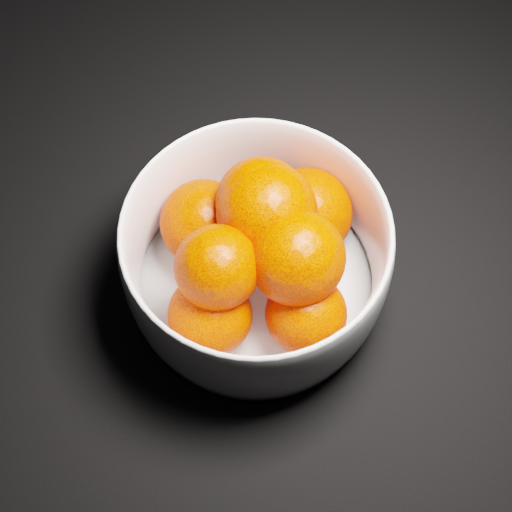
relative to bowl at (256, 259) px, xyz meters
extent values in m
cylinder|color=white|center=(0.00, 0.00, -0.05)|extent=(0.21, 0.21, 0.01)
sphere|color=#F53100|center=(0.06, 0.03, -0.01)|extent=(0.08, 0.08, 0.08)
sphere|color=#F53100|center=(-0.03, 0.05, -0.01)|extent=(0.08, 0.08, 0.08)
sphere|color=#F53100|center=(-0.05, -0.04, -0.01)|extent=(0.07, 0.07, 0.07)
sphere|color=#F53100|center=(0.03, -0.06, -0.01)|extent=(0.07, 0.07, 0.07)
sphere|color=#F53100|center=(0.01, 0.03, 0.04)|extent=(0.08, 0.08, 0.08)
sphere|color=#F53100|center=(-0.04, -0.02, 0.04)|extent=(0.07, 0.07, 0.07)
sphere|color=#F53100|center=(0.03, -0.03, 0.04)|extent=(0.08, 0.08, 0.08)
sphere|color=#F53100|center=(0.02, 0.02, 0.04)|extent=(0.08, 0.08, 0.08)
camera|label=1|loc=(-0.07, -0.27, 0.54)|focal=50.00mm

